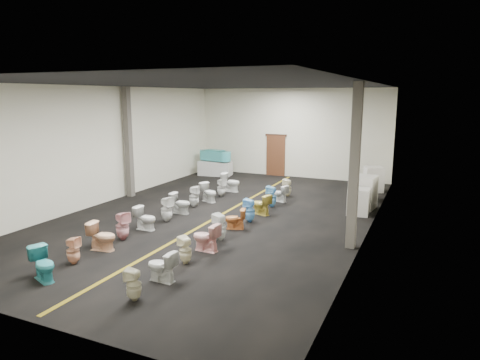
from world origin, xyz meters
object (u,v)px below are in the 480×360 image
(toilet_left_2, at_px, (102,236))
(toilet_right_4, at_px, (220,227))
(bathtub, at_px, (215,155))
(toilet_right_5, at_px, (235,219))
(toilet_left_9, at_px, (221,188))
(toilet_left_1, at_px, (73,250))
(toilet_left_0, at_px, (43,264))
(toilet_right_1, at_px, (162,266))
(toilet_left_4, at_px, (146,218))
(toilet_right_6, at_px, (250,210))
(toilet_left_7, at_px, (194,196))
(toilet_right_3, at_px, (206,237))
(toilet_left_5, at_px, (167,209))
(toilet_right_8, at_px, (272,197))
(toilet_right_2, at_px, (185,250))
(toilet_left_3, at_px, (122,226))
(toilet_left_10, at_px, (231,182))
(toilet_right_9, at_px, (280,193))
(appliance_crate_b, at_px, (363,192))
(toilet_left_6, at_px, (181,203))
(toilet_left_8, at_px, (209,192))
(toilet_right_7, at_px, (261,204))
(display_table, at_px, (215,168))
(appliance_crate_a, at_px, (359,202))
(appliance_crate_c, at_px, (368,190))
(appliance_crate_d, at_px, (374,179))
(toilet_right_10, at_px, (287,188))
(toilet_right_0, at_px, (134,285))

(toilet_left_2, relative_size, toilet_right_4, 0.98)
(bathtub, relative_size, toilet_right_5, 2.78)
(toilet_left_9, bearing_deg, toilet_left_1, -157.36)
(toilet_left_0, distance_m, toilet_right_1, 2.69)
(toilet_left_0, bearing_deg, toilet_right_1, -46.13)
(toilet_left_4, xyz_separation_m, toilet_right_6, (2.65, 2.09, 0.03))
(toilet_left_0, bearing_deg, toilet_left_7, 22.22)
(toilet_left_1, distance_m, toilet_right_5, 4.92)
(toilet_right_6, bearing_deg, toilet_right_3, 0.56)
(toilet_left_5, xyz_separation_m, toilet_right_8, (2.56, 3.20, -0.02))
(bathtub, distance_m, toilet_right_2, 12.10)
(toilet_left_3, distance_m, toilet_left_4, 1.08)
(toilet_left_10, bearing_deg, toilet_right_2, -163.62)
(toilet_right_9, bearing_deg, toilet_right_1, 19.24)
(toilet_right_3, bearing_deg, toilet_right_4, -173.40)
(appliance_crate_b, xyz_separation_m, toilet_right_4, (-3.22, -5.42, -0.21))
(toilet_left_1, xyz_separation_m, toilet_right_2, (2.54, 1.18, -0.00))
(toilet_right_2, distance_m, toilet_right_3, 0.98)
(bathtub, height_order, toilet_right_9, bathtub)
(toilet_left_6, height_order, toilet_left_7, toilet_left_7)
(toilet_left_8, distance_m, toilet_right_5, 3.69)
(toilet_left_10, distance_m, toilet_right_7, 3.87)
(toilet_left_8, bearing_deg, toilet_left_4, -161.13)
(toilet_right_1, bearing_deg, toilet_right_3, -176.95)
(display_table, height_order, toilet_right_9, display_table)
(toilet_right_3, distance_m, toilet_right_5, 2.09)
(toilet_left_2, height_order, toilet_left_5, toilet_left_5)
(appliance_crate_a, xyz_separation_m, toilet_right_4, (-3.22, -4.46, -0.07))
(toilet_left_7, bearing_deg, toilet_left_0, 165.58)
(toilet_right_1, bearing_deg, appliance_crate_c, 165.04)
(appliance_crate_d, distance_m, toilet_right_4, 9.13)
(bathtub, relative_size, toilet_left_8, 2.44)
(toilet_left_3, xyz_separation_m, toilet_right_6, (2.68, 3.17, -0.03))
(toilet_left_10, height_order, toilet_right_7, toilet_left_10)
(toilet_left_7, bearing_deg, toilet_right_10, -56.73)
(toilet_left_4, relative_size, toilet_right_1, 1.01)
(appliance_crate_b, bearing_deg, toilet_left_9, -175.09)
(toilet_left_5, bearing_deg, toilet_right_3, -112.67)
(appliance_crate_a, xyz_separation_m, toilet_left_4, (-5.80, -4.51, -0.10))
(appliance_crate_c, distance_m, toilet_left_9, 5.98)
(appliance_crate_d, distance_m, toilet_right_5, 8.09)
(toilet_left_8, distance_m, toilet_right_10, 3.33)
(appliance_crate_a, height_order, toilet_right_0, appliance_crate_a)
(toilet_left_2, height_order, toilet_right_6, toilet_right_6)
(appliance_crate_d, bearing_deg, toilet_left_6, -131.61)
(toilet_left_3, height_order, toilet_right_9, toilet_left_3)
(toilet_left_1, bearing_deg, toilet_right_3, -58.06)
(bathtub, bearing_deg, appliance_crate_c, -6.79)
(appliance_crate_b, relative_size, toilet_right_6, 1.54)
(bathtub, xyz_separation_m, appliance_crate_c, (8.11, -2.27, -0.66))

